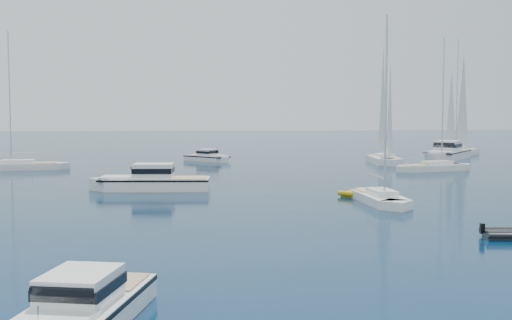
% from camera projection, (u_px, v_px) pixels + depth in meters
% --- Properties ---
extents(ground, '(400.00, 400.00, 0.00)m').
position_uv_depth(ground, '(340.00, 239.00, 31.38)').
color(ground, '#07284B').
rests_on(ground, ground).
extents(motor_cruiser_centre, '(10.72, 4.08, 2.75)m').
position_uv_depth(motor_cruiser_centre, '(151.00, 190.00, 51.38)').
color(motor_cruiser_centre, silver).
rests_on(motor_cruiser_centre, ground).
extents(motor_cruiser_distant, '(10.50, 12.02, 3.23)m').
position_uv_depth(motor_cruiser_distant, '(447.00, 159.00, 85.78)').
color(motor_cruiser_distant, silver).
rests_on(motor_cruiser_distant, ground).
extents(motor_cruiser_horizon, '(7.00, 7.12, 2.01)m').
position_uv_depth(motor_cruiser_horizon, '(208.00, 161.00, 82.55)').
color(motor_cruiser_horizon, silver).
rests_on(motor_cruiser_horizon, ground).
extents(sailboat_fore, '(2.68, 9.10, 13.25)m').
position_uv_depth(sailboat_fore, '(380.00, 203.00, 43.93)').
color(sailboat_fore, white).
rests_on(sailboat_fore, ground).
extents(sailboat_centre, '(10.45, 5.31, 14.87)m').
position_uv_depth(sailboat_centre, '(434.00, 171.00, 68.62)').
color(sailboat_centre, silver).
rests_on(sailboat_centre, ground).
extents(sailboat_sails_r, '(4.15, 11.99, 17.28)m').
position_uv_depth(sailboat_sails_r, '(384.00, 163.00, 79.64)').
color(sailboat_sails_r, silver).
rests_on(sailboat_sails_r, ground).
extents(sailboat_far_l, '(10.98, 3.91, 15.79)m').
position_uv_depth(sailboat_far_l, '(22.00, 170.00, 70.15)').
color(sailboat_far_l, silver).
rests_on(sailboat_far_l, ground).
extents(sailboat_sails_far, '(10.85, 10.73, 17.80)m').
position_uv_depth(sailboat_sails_far, '(459.00, 155.00, 95.28)').
color(sailboat_sails_far, white).
rests_on(sailboat_sails_far, ground).
extents(tender_yellow, '(4.24, 4.46, 0.95)m').
position_uv_depth(tender_yellow, '(366.00, 198.00, 46.47)').
color(tender_yellow, '#CA9D0B').
rests_on(tender_yellow, ground).
extents(tender_grey_near, '(3.14, 2.01, 0.95)m').
position_uv_depth(tender_grey_near, '(512.00, 238.00, 31.50)').
color(tender_grey_near, black).
rests_on(tender_grey_near, ground).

